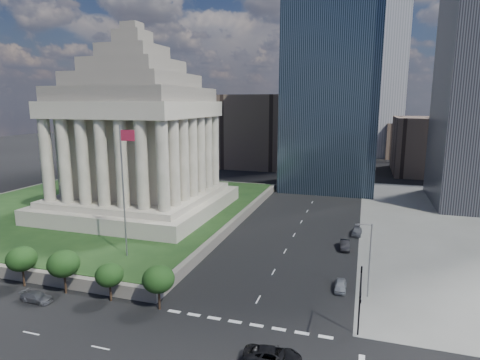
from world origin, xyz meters
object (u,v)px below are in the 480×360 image
at_px(flagpole, 124,184).
at_px(parked_sedan_mid, 345,245).
at_px(pickup_truck, 273,356).
at_px(parked_sedan_far, 357,231).
at_px(parked_sedan_near, 340,286).
at_px(street_lamp_north, 369,256).
at_px(suv_grey, 36,297).
at_px(traffic_signal_ne, 360,298).
at_px(war_memorial, 137,120).

bearing_deg(flagpole, parked_sedan_mid, 29.85).
distance_m(pickup_truck, parked_sedan_far, 43.20).
relative_size(pickup_truck, parked_sedan_near, 1.49).
distance_m(street_lamp_north, parked_sedan_far, 26.06).
bearing_deg(suv_grey, parked_sedan_near, -65.27).
bearing_deg(parked_sedan_near, parked_sedan_mid, 89.55).
height_order(street_lamp_north, pickup_truck, street_lamp_north).
distance_m(suv_grey, parked_sedan_near, 39.86).
bearing_deg(traffic_signal_ne, parked_sedan_mid, 95.57).
bearing_deg(pickup_truck, parked_sedan_far, -17.00).
xyz_separation_m(flagpole, parked_sedan_near, (31.82, 1.90, -12.45)).
height_order(suv_grey, parked_sedan_near, parked_sedan_near).
bearing_deg(flagpole, parked_sedan_far, 38.51).
relative_size(flagpole, suv_grey, 4.56).
bearing_deg(war_memorial, traffic_signal_ne, -36.42).
bearing_deg(parked_sedan_far, parked_sedan_mid, -98.20).
xyz_separation_m(street_lamp_north, suv_grey, (-40.31, -14.00, -5.03)).
bearing_deg(parked_sedan_near, parked_sedan_far, 85.13).
relative_size(street_lamp_north, parked_sedan_near, 2.58).
bearing_deg(traffic_signal_ne, street_lamp_north, 85.81).
distance_m(flagpole, traffic_signal_ne, 36.69).
distance_m(war_memorial, parked_sedan_far, 50.03).
height_order(street_lamp_north, suv_grey, street_lamp_north).
height_order(pickup_truck, parked_sedan_near, pickup_truck).
height_order(war_memorial, pickup_truck, war_memorial).
height_order(traffic_signal_ne, parked_sedan_mid, traffic_signal_ne).
bearing_deg(war_memorial, parked_sedan_near, -26.67).
bearing_deg(parked_sedan_far, suv_grey, -130.56).
bearing_deg(suv_grey, pickup_truck, -92.87).
distance_m(pickup_truck, parked_sedan_near, 18.80).
xyz_separation_m(pickup_truck, parked_sedan_mid, (5.07, 34.24, -0.05)).
bearing_deg(street_lamp_north, parked_sedan_far, 94.10).
relative_size(pickup_truck, suv_grey, 1.31).
relative_size(traffic_signal_ne, parked_sedan_near, 2.07).
xyz_separation_m(war_memorial, street_lamp_north, (47.33, -23.00, -15.74)).
distance_m(flagpole, suv_grey, 18.74).
relative_size(street_lamp_north, parked_sedan_far, 2.28).
bearing_deg(suv_grey, street_lamp_north, -68.07).
xyz_separation_m(war_memorial, parked_sedan_near, (43.99, -22.10, -20.74)).
height_order(flagpole, street_lamp_north, flagpole).
bearing_deg(pickup_truck, traffic_signal_ne, -61.29).
bearing_deg(parked_sedan_near, suv_grey, -159.41).
relative_size(flagpole, parked_sedan_near, 5.16).
bearing_deg(parked_sedan_mid, war_memorial, 167.88).
height_order(traffic_signal_ne, parked_sedan_near, traffic_signal_ne).
distance_m(street_lamp_north, suv_grey, 42.97).
xyz_separation_m(flagpole, pickup_truck, (26.48, -16.13, -12.32)).
distance_m(street_lamp_north, parked_sedan_near, 6.08).
xyz_separation_m(war_memorial, parked_sedan_mid, (43.73, -5.89, -20.65)).
bearing_deg(parked_sedan_mid, street_lamp_north, -82.58).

